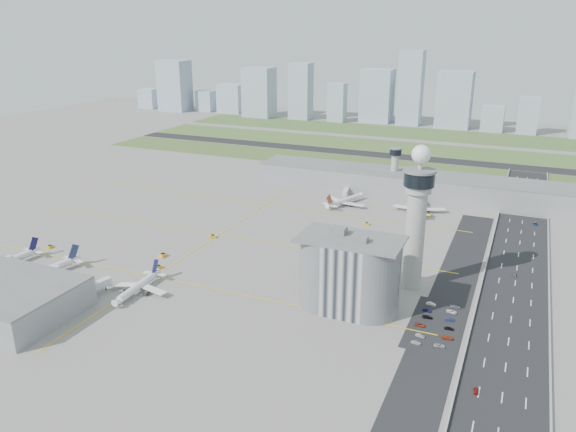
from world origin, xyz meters
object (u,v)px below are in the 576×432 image
at_px(tug_4, 367,224).
at_px(car_lot_6, 439,346).
at_px(jet_bridge_near_1, 32,282).
at_px(jet_bridge_far_1, 420,200).
at_px(car_lot_1, 420,336).
at_px(car_lot_7, 448,338).
at_px(tug_2, 159,267).
at_px(car_lot_2, 420,325).
at_px(car_lot_3, 427,317).
at_px(car_lot_8, 449,328).
at_px(admin_building, 349,274).
at_px(tug_0, 50,246).
at_px(airplane_far_b, 420,203).
at_px(jet_bridge_near_2, 84,294).
at_px(car_lot_9, 450,320).
at_px(control_tower, 417,212).
at_px(tug_3, 213,236).
at_px(car_lot_5, 431,304).
at_px(airplane_far_a, 345,197).
at_px(car_lot_4, 427,310).
at_px(car_lot_10, 452,312).
at_px(car_hw_2, 535,224).
at_px(car_hw_0, 476,391).
at_px(airplane_near_c, 136,283).
at_px(car_lot_0, 416,343).
at_px(airplane_near_b, 42,267).
at_px(tug_5, 429,215).
at_px(car_hw_1, 515,275).
at_px(car_lot_11, 455,307).
at_px(airplane_near_a, 6,258).
at_px(tug_1, 163,255).
at_px(secondary_tower, 395,166).

height_order(tug_4, car_lot_6, tug_4).
distance_m(jet_bridge_near_1, car_lot_6, 176.53).
bearing_deg(jet_bridge_far_1, car_lot_6, 3.24).
distance_m(car_lot_1, car_lot_7, 10.07).
height_order(tug_2, car_lot_2, tug_2).
xyz_separation_m(car_lot_3, car_lot_8, (9.31, -5.62, 0.01)).
xyz_separation_m(admin_building, tug_0, (-163.69, -0.34, -14.45)).
bearing_deg(airplane_far_b, jet_bridge_near_2, 138.99).
relative_size(tug_4, car_lot_9, 0.84).
xyz_separation_m(car_lot_1, car_lot_6, (7.82, -4.19, -0.01)).
bearing_deg(car_lot_3, control_tower, 20.83).
bearing_deg(tug_4, car_lot_6, 11.05).
xyz_separation_m(tug_3, car_lot_7, (134.54, -55.56, -0.36)).
bearing_deg(car_lot_5, car_lot_1, -173.40).
relative_size(airplane_far_a, car_lot_4, 10.38).
xyz_separation_m(jet_bridge_near_2, car_lot_7, (146.92, 29.80, -2.22)).
xyz_separation_m(car_lot_10, car_hw_2, (29.71, 128.28, -0.03)).
relative_size(jet_bridge_near_2, car_lot_5, 3.61).
relative_size(car_lot_4, car_lot_8, 0.97).
distance_m(car_lot_6, car_hw_0, 27.09).
bearing_deg(airplane_near_c, jet_bridge_near_2, -51.88).
bearing_deg(car_lot_10, car_lot_3, 144.68).
bearing_deg(jet_bridge_far_1, jet_bridge_near_2, -38.55).
xyz_separation_m(car_lot_10, car_hw_0, (14.70, -50.45, -0.04)).
xyz_separation_m(car_lot_4, car_hw_0, (24.07, -47.63, -0.03)).
distance_m(control_tower, car_lot_6, 60.83).
height_order(jet_bridge_near_1, car_lot_0, jet_bridge_near_1).
relative_size(airplane_near_b, airplane_far_a, 1.07).
height_order(tug_5, car_hw_1, tug_5).
xyz_separation_m(airplane_near_c, tug_5, (98.56, 155.39, -3.74)).
height_order(airplane_near_b, car_lot_0, airplane_near_b).
bearing_deg(airplane_far_b, car_lot_0, -179.15).
height_order(car_lot_5, car_lot_11, car_lot_5).
height_order(car_lot_4, car_hw_1, car_lot_4).
xyz_separation_m(car_lot_3, car_lot_9, (8.52, 1.36, -0.02)).
xyz_separation_m(airplane_near_a, car_lot_7, (205.36, 18.24, -4.41)).
height_order(jet_bridge_near_2, tug_5, jet_bridge_near_2).
xyz_separation_m(car_lot_1, car_lot_11, (9.07, 28.58, 0.03)).
relative_size(control_tower, car_hw_2, 15.55).
bearing_deg(tug_1, car_lot_1, 177.82).
relative_size(airplane_near_c, car_lot_7, 7.85).
xyz_separation_m(car_lot_0, car_lot_3, (0.40, 20.97, -0.02)).
height_order(car_lot_7, car_hw_1, car_lot_7).
height_order(secondary_tower, car_lot_4, secondary_tower).
bearing_deg(tug_2, car_hw_2, -103.75).
bearing_deg(jet_bridge_near_2, car_lot_11, -59.11).
bearing_deg(car_hw_2, tug_5, -178.99).
distance_m(airplane_near_a, jet_bridge_far_1, 244.21).
xyz_separation_m(airplane_near_a, airplane_far_b, (166.15, 165.60, 0.32)).
height_order(admin_building, car_lot_4, admin_building).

